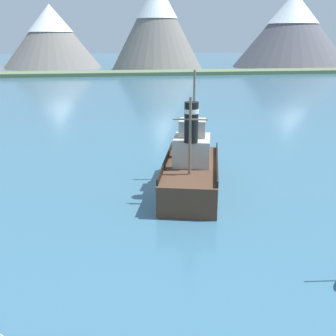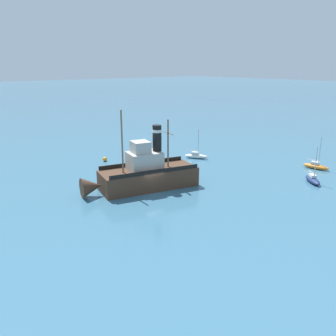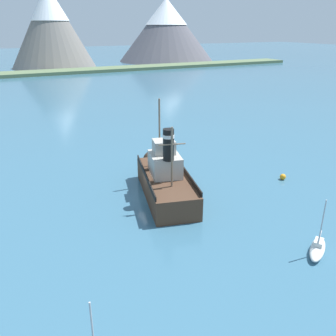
# 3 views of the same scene
# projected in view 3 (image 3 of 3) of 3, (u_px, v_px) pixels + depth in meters

# --- Properties ---
(ground_plane) EXTENTS (600.00, 600.00, 0.00)m
(ground_plane) POSITION_uv_depth(u_px,v_px,m) (151.00, 196.00, 38.22)
(ground_plane) COLOR #38667F
(mountain_ridge) EXTENTS (191.81, 55.79, 33.27)m
(mountain_ridge) POSITION_uv_depth(u_px,v_px,m) (19.00, 32.00, 152.72)
(mountain_ridge) COLOR #56545B
(mountain_ridge) RESTS_ON ground
(shoreline_strip) EXTENTS (240.00, 12.00, 1.20)m
(shoreline_strip) POSITION_uv_depth(u_px,v_px,m) (26.00, 74.00, 131.65)
(shoreline_strip) COLOR #5B704C
(shoreline_strip) RESTS_ON ground
(old_tugboat) EXTENTS (7.21, 14.79, 9.90)m
(old_tugboat) POSITION_uv_depth(u_px,v_px,m) (165.00, 178.00, 38.08)
(old_tugboat) COLOR #4C3323
(old_tugboat) RESTS_ON ground
(sailboat_white) EXTENTS (3.76, 3.06, 4.90)m
(sailboat_white) POSITION_uv_depth(u_px,v_px,m) (318.00, 248.00, 28.57)
(sailboat_white) COLOR white
(sailboat_white) RESTS_ON ground
(mooring_buoy) EXTENTS (0.70, 0.70, 0.70)m
(mooring_buoy) POSITION_uv_depth(u_px,v_px,m) (283.00, 177.00, 42.26)
(mooring_buoy) COLOR orange
(mooring_buoy) RESTS_ON ground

